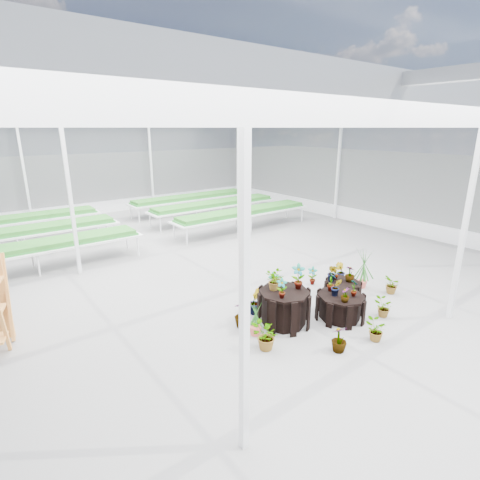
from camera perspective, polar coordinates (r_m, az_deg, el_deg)
ground_plane at (r=10.03m, az=0.05°, el=-7.99°), size 24.00×24.00×0.00m
greenhouse_shell at (r=9.31m, az=0.06°, el=4.68°), size 18.00×24.00×4.50m
steel_frame at (r=9.31m, az=0.06°, el=4.68°), size 18.00×24.00×4.50m
nursery_benches at (r=15.91m, az=-15.93°, el=2.37°), size 16.00×7.00×0.84m
plinth_tall at (r=8.43m, az=6.69°, el=-10.18°), size 1.51×1.51×0.79m
plinth_mid at (r=8.95m, az=15.02°, el=-9.78°), size 1.32×1.32×0.58m
plinth_low at (r=10.09m, az=15.37°, el=-7.20°), size 1.05×1.05×0.41m
nursery_plants at (r=8.96m, az=11.90°, el=-8.16°), size 4.91×3.22×1.36m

